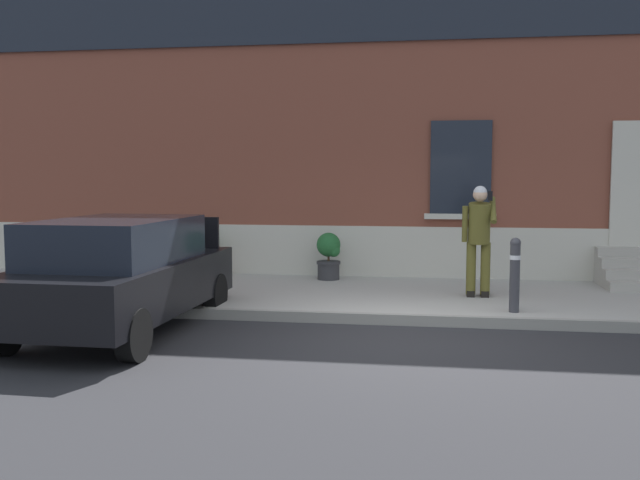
# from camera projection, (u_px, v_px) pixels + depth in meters

# --- Properties ---
(ground_plane) EXTENTS (80.00, 80.00, 0.00)m
(ground_plane) POSITION_uv_depth(u_px,v_px,m) (399.00, 341.00, 8.87)
(ground_plane) COLOR #232326
(sidewalk) EXTENTS (24.00, 3.60, 0.15)m
(sidewalk) POSITION_uv_depth(u_px,v_px,m) (407.00, 297.00, 11.62)
(sidewalk) COLOR #99968E
(sidewalk) RESTS_ON ground
(curb_edge) EXTENTS (24.00, 0.12, 0.15)m
(curb_edge) POSITION_uv_depth(u_px,v_px,m) (402.00, 320.00, 9.79)
(curb_edge) COLOR gray
(curb_edge) RESTS_ON ground
(building_facade) EXTENTS (24.00, 1.52, 7.50)m
(building_facade) POSITION_uv_depth(u_px,v_px,m) (414.00, 88.00, 13.73)
(building_facade) COLOR brown
(building_facade) RESTS_ON ground
(hatchback_car_black) EXTENTS (1.86, 4.10, 1.50)m
(hatchback_car_black) POSITION_uv_depth(u_px,v_px,m) (121.00, 273.00, 9.29)
(hatchback_car_black) COLOR black
(hatchback_car_black) RESTS_ON ground
(bollard_near_person) EXTENTS (0.15, 0.15, 1.04)m
(bollard_near_person) POSITION_uv_depth(u_px,v_px,m) (515.00, 272.00, 9.90)
(bollard_near_person) COLOR #333338
(bollard_near_person) RESTS_ON sidewalk
(person_on_phone) EXTENTS (0.51, 0.50, 1.74)m
(person_on_phone) POSITION_uv_depth(u_px,v_px,m) (479.00, 234.00, 11.06)
(person_on_phone) COLOR #514C1E
(person_on_phone) RESTS_ON sidewalk
(planter_terracotta) EXTENTS (0.44, 0.44, 0.86)m
(planter_terracotta) POSITION_uv_depth(u_px,v_px,m) (204.00, 252.00, 13.56)
(planter_terracotta) COLOR #B25B38
(planter_terracotta) RESTS_ON sidewalk
(planter_charcoal) EXTENTS (0.44, 0.44, 0.86)m
(planter_charcoal) POSITION_uv_depth(u_px,v_px,m) (329.00, 255.00, 13.02)
(planter_charcoal) COLOR #2D2D30
(planter_charcoal) RESTS_ON sidewalk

